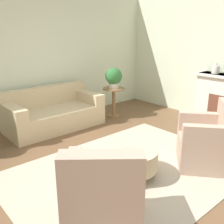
# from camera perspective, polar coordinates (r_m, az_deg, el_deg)

# --- Properties ---
(ground_plane) EXTENTS (16.00, 16.00, 0.00)m
(ground_plane) POSITION_cam_1_polar(r_m,az_deg,el_deg) (3.92, 3.73, -12.83)
(ground_plane) COLOR brown
(wall_back) EXTENTS (9.79, 0.12, 2.80)m
(wall_back) POSITION_cam_1_polar(r_m,az_deg,el_deg) (5.88, -17.07, 11.14)
(wall_back) COLOR beige
(wall_back) RESTS_ON ground_plane
(rug) EXTENTS (3.37, 2.45, 0.01)m
(rug) POSITION_cam_1_polar(r_m,az_deg,el_deg) (3.92, 3.73, -12.76)
(rug) COLOR #B2A893
(rug) RESTS_ON ground_plane
(couch) EXTENTS (1.96, 0.93, 0.82)m
(couch) POSITION_cam_1_polar(r_m,az_deg,el_deg) (5.61, -12.67, -0.30)
(couch) COLOR #C6B289
(couch) RESTS_ON ground_plane
(armchair_left) EXTENTS (1.06, 1.07, 0.98)m
(armchair_left) POSITION_cam_1_polar(r_m,az_deg,el_deg) (2.72, -2.14, -18.25)
(armchair_left) COLOR tan
(armchair_left) RESTS_ON rug
(armchair_right) EXTENTS (1.06, 1.07, 0.98)m
(armchair_right) POSITION_cam_1_polar(r_m,az_deg,el_deg) (4.16, 20.53, -6.18)
(armchair_right) COLOR tan
(armchair_right) RESTS_ON rug
(ottoman_table) EXTENTS (0.76, 0.76, 0.40)m
(ottoman_table) POSITION_cam_1_polar(r_m,az_deg,el_deg) (3.70, 4.02, -10.05)
(ottoman_table) COLOR #C6B289
(ottoman_table) RESTS_ON rug
(side_table) EXTENTS (0.51, 0.51, 0.69)m
(side_table) POSITION_cam_1_polar(r_m,az_deg,el_deg) (6.11, 0.37, 3.19)
(side_table) COLOR olive
(side_table) RESTS_ON ground_plane
(vase_mantel_near) EXTENTS (0.17, 0.17, 0.23)m
(vase_mantel_near) POSITION_cam_1_polar(r_m,az_deg,el_deg) (6.03, 21.63, 8.64)
(vase_mantel_near) COLOR silver
(vase_mantel_near) RESTS_ON fireplace
(potted_plant_on_side_table) EXTENTS (0.38, 0.38, 0.47)m
(potted_plant_on_side_table) POSITION_cam_1_polar(r_m,az_deg,el_deg) (6.01, 0.38, 7.63)
(potted_plant_on_side_table) COLOR beige
(potted_plant_on_side_table) RESTS_ON side_table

